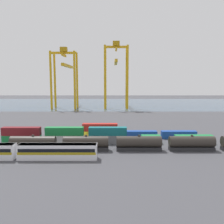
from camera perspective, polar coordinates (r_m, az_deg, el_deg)
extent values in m
plane|color=#424247|center=(121.88, -4.71, -2.01)|extent=(420.00, 420.00, 0.00)
cube|color=#384C60|center=(211.68, -2.71, 2.01)|extent=(400.00, 110.00, 0.01)
cube|color=silver|center=(63.82, -12.72, -9.11)|extent=(20.06, 3.10, 3.90)
cube|color=#9E8414|center=(63.84, -12.72, -9.20)|extent=(19.66, 3.14, 0.64)
cube|color=black|center=(63.63, -12.74, -8.52)|extent=(19.26, 3.13, 0.90)
cube|color=slate|center=(63.34, -12.76, -7.58)|extent=(19.86, 2.85, 0.36)
cube|color=#232326|center=(73.53, -18.10, -8.22)|extent=(12.84, 2.50, 1.10)
cylinder|color=#2D2823|center=(73.00, -18.17, -6.64)|extent=(12.84, 3.08, 3.08)
cylinder|color=#2D2823|center=(72.62, -18.22, -5.33)|extent=(0.70, 0.70, 0.36)
cube|color=#232326|center=(70.36, -6.15, -8.60)|extent=(12.84, 2.50, 1.10)
cylinder|color=#2D2823|center=(69.81, -6.17, -6.95)|extent=(12.84, 3.08, 3.08)
cylinder|color=#2D2823|center=(69.41, -6.19, -5.57)|extent=(0.70, 0.70, 0.36)
cube|color=#232326|center=(70.39, 6.35, -8.59)|extent=(12.84, 2.50, 1.10)
cylinder|color=#2D2823|center=(69.84, 6.38, -6.95)|extent=(12.84, 3.08, 3.08)
cylinder|color=#2D2823|center=(69.44, 6.40, -5.57)|extent=(0.70, 0.70, 0.36)
cube|color=#232326|center=(73.60, 18.29, -8.22)|extent=(12.84, 2.50, 1.10)
cylinder|color=#2D2823|center=(73.08, 18.35, -6.64)|extent=(12.84, 3.08, 3.08)
cylinder|color=#2D2823|center=(72.69, 18.41, -5.32)|extent=(0.70, 0.70, 0.36)
cube|color=#197538|center=(82.91, -20.57, -6.04)|extent=(12.10, 2.44, 2.60)
cube|color=maroon|center=(82.37, -20.65, -4.27)|extent=(12.10, 2.44, 2.60)
cube|color=silver|center=(79.15, -11.11, -6.32)|extent=(12.10, 2.44, 2.60)
cube|color=#197538|center=(78.58, -11.16, -4.48)|extent=(12.10, 2.44, 2.60)
cube|color=slate|center=(77.70, -1.01, -6.44)|extent=(12.10, 2.44, 2.60)
cube|color=#146066|center=(77.12, -1.02, -4.57)|extent=(12.10, 2.44, 2.60)
cube|color=#197538|center=(78.67, 9.15, -6.36)|extent=(6.04, 2.44, 2.60)
cube|color=#197538|center=(81.99, 18.77, -6.10)|extent=(12.10, 2.44, 2.60)
cube|color=maroon|center=(89.78, -20.64, -5.03)|extent=(12.10, 2.44, 2.60)
cube|color=#146066|center=(85.93, -12.03, -5.26)|extent=(6.04, 2.44, 2.60)
cube|color=gold|center=(84.16, -2.84, -5.37)|extent=(12.10, 2.44, 2.60)
cube|color=#AD211C|center=(83.62, -2.85, -3.63)|extent=(12.10, 2.44, 2.60)
cube|color=#1C4299|center=(84.60, 6.50, -5.34)|extent=(12.10, 2.44, 2.60)
cube|color=#1C4299|center=(87.21, 15.51, -5.18)|extent=(12.10, 2.44, 2.60)
cylinder|color=gold|center=(175.09, -14.25, 7.29)|extent=(1.50, 1.50, 40.44)
cylinder|color=gold|center=(171.79, -8.83, 7.43)|extent=(1.50, 1.50, 40.44)
cylinder|color=gold|center=(186.49, -13.37, 7.31)|extent=(1.50, 1.50, 40.44)
cylinder|color=gold|center=(183.40, -8.27, 7.43)|extent=(1.50, 1.50, 40.44)
cube|color=gold|center=(180.09, -11.35, 13.56)|extent=(18.22, 1.20, 1.60)
cube|color=gold|center=(179.92, -11.34, 13.05)|extent=(1.20, 13.33, 1.60)
cube|color=gold|center=(193.13, -10.46, 10.67)|extent=(2.00, 40.09, 2.00)
cube|color=#A77A10|center=(180.37, -11.37, 14.32)|extent=(4.80, 4.00, 3.20)
cylinder|color=gold|center=(170.81, -1.66, 8.21)|extent=(1.50, 1.50, 44.57)
cylinder|color=gold|center=(171.08, 3.68, 8.19)|extent=(1.50, 1.50, 44.57)
cylinder|color=gold|center=(180.67, -1.57, 8.16)|extent=(1.50, 1.50, 44.57)
cylinder|color=gold|center=(180.93, 3.48, 8.15)|extent=(1.50, 1.50, 44.57)
cube|color=gold|center=(177.29, 1.00, 15.14)|extent=(17.36, 1.20, 1.60)
cube|color=gold|center=(177.09, 1.00, 14.63)|extent=(1.20, 11.47, 1.60)
cube|color=gold|center=(189.04, 0.92, 11.70)|extent=(2.00, 36.66, 2.00)
cube|color=#A77A10|center=(177.63, 1.00, 15.91)|extent=(4.80, 4.00, 3.20)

